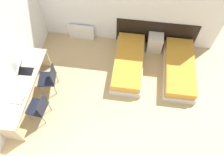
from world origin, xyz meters
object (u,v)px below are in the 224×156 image
bed_near_window (128,63)px  nightstand (155,43)px  chair_near_notebook (39,107)px  laptop (24,70)px  bed_near_door (179,68)px  chair_near_laptop (49,78)px

bed_near_window → nightstand: (0.73, 0.81, 0.08)m
chair_near_notebook → laptop: size_ratio=2.56×
bed_near_door → nightstand: nightstand is taller
bed_near_window → chair_near_laptop: size_ratio=2.26×
laptop → bed_near_window: bearing=18.7°
nightstand → chair_near_notebook: bearing=-135.9°
nightstand → chair_near_laptop: size_ratio=0.61×
laptop → bed_near_door: bearing=11.0°
chair_near_notebook → laptop: bearing=130.9°
nightstand → chair_near_notebook: chair_near_notebook is taller
nightstand → chair_near_laptop: (-2.74, -1.81, 0.24)m
bed_near_window → chair_near_notebook: (-2.01, -1.84, 0.31)m
chair_near_laptop → laptop: laptop is taller
bed_near_door → nightstand: 1.09m
bed_near_window → bed_near_door: (1.46, 0.00, 0.00)m
bed_near_window → chair_near_notebook: size_ratio=2.26×
bed_near_window → nightstand: 1.09m
bed_near_door → bed_near_window: bearing=180.0°
bed_near_window → bed_near_door: bearing=0.0°
nightstand → bed_near_door: bearing=-48.2°
nightstand → laptop: 3.81m
bed_near_window → nightstand: bearing=48.2°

